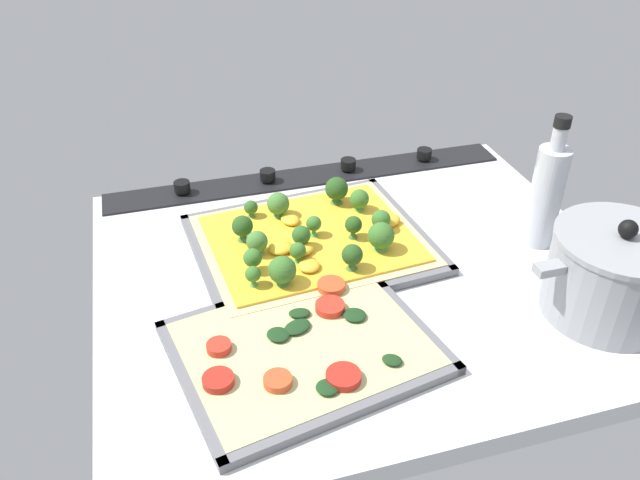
{
  "coord_description": "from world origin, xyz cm",
  "views": [
    {
      "loc": [
        27.12,
        71.75,
        57.18
      ],
      "look_at": [
        5.81,
        -1.81,
        5.22
      ],
      "focal_mm": 36.43,
      "sensor_mm": 36.0,
      "label": 1
    }
  ],
  "objects_px": {
    "baking_tray_front": "(311,245)",
    "cooking_pot": "(614,275)",
    "broccoli_pizza": "(312,237)",
    "oil_bottle": "(547,193)",
    "baking_tray_back": "(304,349)",
    "veggie_pizza_back": "(304,345)"
  },
  "relations": [
    {
      "from": "veggie_pizza_back",
      "to": "cooking_pot",
      "type": "distance_m",
      "value": 0.41
    },
    {
      "from": "baking_tray_front",
      "to": "broccoli_pizza",
      "type": "bearing_deg",
      "value": 99.68
    },
    {
      "from": "baking_tray_front",
      "to": "cooking_pot",
      "type": "bearing_deg",
      "value": 143.27
    },
    {
      "from": "baking_tray_back",
      "to": "cooking_pot",
      "type": "distance_m",
      "value": 0.41
    },
    {
      "from": "baking_tray_back",
      "to": "cooking_pot",
      "type": "xyz_separation_m",
      "value": [
        -0.41,
        0.04,
        0.06
      ]
    },
    {
      "from": "baking_tray_back",
      "to": "veggie_pizza_back",
      "type": "xyz_separation_m",
      "value": [
        0.0,
        0.0,
        0.01
      ]
    },
    {
      "from": "baking_tray_front",
      "to": "cooking_pot",
      "type": "xyz_separation_m",
      "value": [
        -0.34,
        0.25,
        0.06
      ]
    },
    {
      "from": "veggie_pizza_back",
      "to": "oil_bottle",
      "type": "relative_size",
      "value": 1.54
    },
    {
      "from": "broccoli_pizza",
      "to": "oil_bottle",
      "type": "xyz_separation_m",
      "value": [
        -0.34,
        0.08,
        0.07
      ]
    },
    {
      "from": "broccoli_pizza",
      "to": "baking_tray_back",
      "type": "bearing_deg",
      "value": 71.78
    },
    {
      "from": "broccoli_pizza",
      "to": "veggie_pizza_back",
      "type": "bearing_deg",
      "value": 71.68
    },
    {
      "from": "broccoli_pizza",
      "to": "baking_tray_back",
      "type": "xyz_separation_m",
      "value": [
        0.07,
        0.21,
        -0.02
      ]
    },
    {
      "from": "broccoli_pizza",
      "to": "baking_tray_back",
      "type": "relative_size",
      "value": 0.98
    },
    {
      "from": "baking_tray_front",
      "to": "oil_bottle",
      "type": "bearing_deg",
      "value": 166.55
    },
    {
      "from": "baking_tray_back",
      "to": "oil_bottle",
      "type": "bearing_deg",
      "value": -161.78
    },
    {
      "from": "oil_bottle",
      "to": "veggie_pizza_back",
      "type": "bearing_deg",
      "value": 18.21
    },
    {
      "from": "broccoli_pizza",
      "to": "baking_tray_front",
      "type": "bearing_deg",
      "value": -80.32
    },
    {
      "from": "cooking_pot",
      "to": "oil_bottle",
      "type": "relative_size",
      "value": 1.15
    },
    {
      "from": "baking_tray_front",
      "to": "veggie_pizza_back",
      "type": "height_order",
      "value": "veggie_pizza_back"
    },
    {
      "from": "cooking_pot",
      "to": "veggie_pizza_back",
      "type": "bearing_deg",
      "value": -4.99
    },
    {
      "from": "baking_tray_back",
      "to": "veggie_pizza_back",
      "type": "bearing_deg",
      "value": 4.91
    },
    {
      "from": "baking_tray_front",
      "to": "oil_bottle",
      "type": "distance_m",
      "value": 0.36
    }
  ]
}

